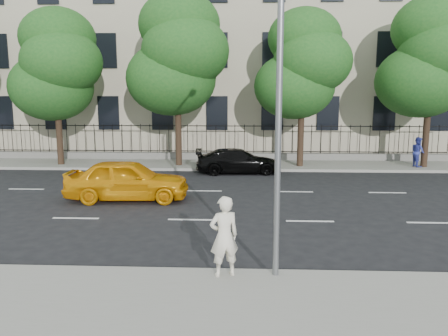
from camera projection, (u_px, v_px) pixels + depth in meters
The scene contains 15 objects.
ground at pixel (181, 245), 12.36m from camera, with size 120.00×120.00×0.00m, color black.
near_sidewalk at pixel (152, 311), 8.41m from camera, with size 60.00×4.00×0.15m, color gray.
far_sidewalk at pixel (214, 164), 26.14m from camera, with size 60.00×4.00×0.15m, color gray.
lane_markings at pixel (198, 203), 17.04m from camera, with size 49.60×4.62×0.01m, color silver, non-canonical shape.
masonry_building at pixel (222, 31), 33.46m from camera, with size 34.60×12.11×18.50m.
iron_fence at pixel (216, 151), 27.72m from camera, with size 30.00×0.50×2.20m.
street_light at pixel (278, 51), 9.65m from camera, with size 0.25×3.32×8.05m.
tree_b at pixel (57, 65), 24.95m from camera, with size 5.53×5.12×8.97m.
tree_c at pixel (178, 55), 24.54m from camera, with size 5.89×5.50×9.80m.
tree_d at pixel (303, 65), 24.33m from camera, with size 5.34×4.94×8.84m.
tree_e at pixel (431, 58), 23.96m from camera, with size 5.71×5.31×9.46m.
yellow_taxi at pixel (128, 180), 17.48m from camera, with size 1.95×4.86×1.66m, color orange.
black_sedan at pixel (238, 161), 23.51m from camera, with size 1.86×4.58×1.33m, color black.
woman_near at pixel (224, 236), 9.76m from camera, with size 0.67×0.44×1.85m, color #F0E7CF.
pedestrian_far at pixel (418, 152), 24.66m from camera, with size 0.82×0.64×1.69m, color #303998.
Camera 1 is at (1.75, -11.76, 4.21)m, focal length 35.00 mm.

